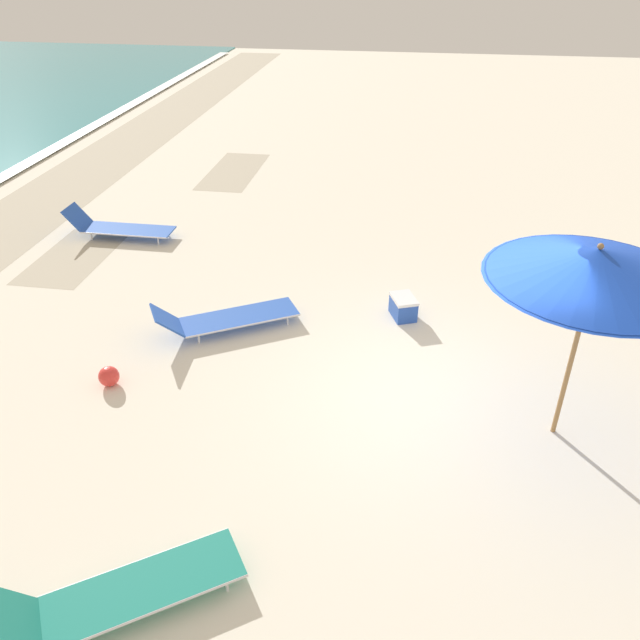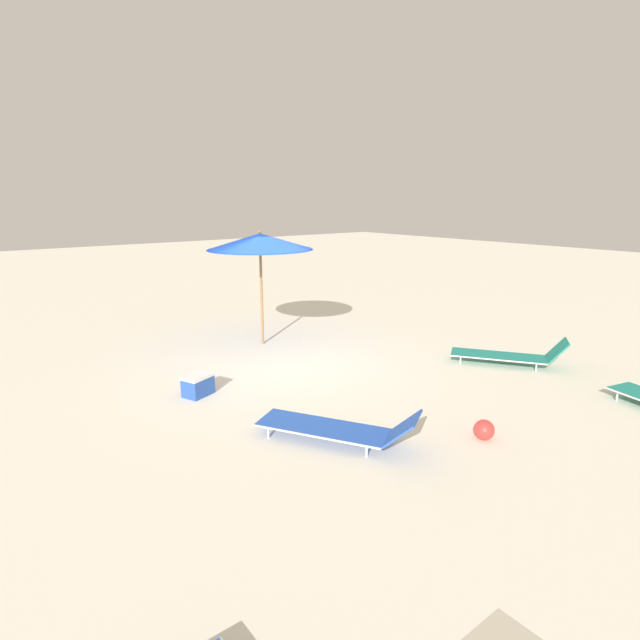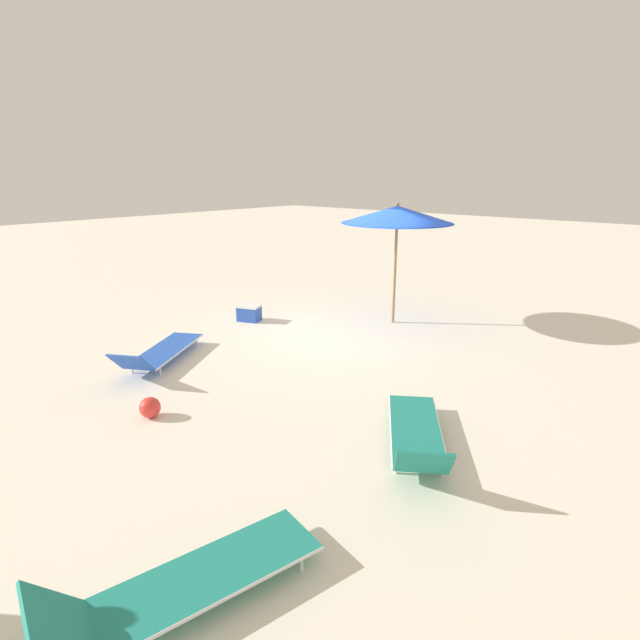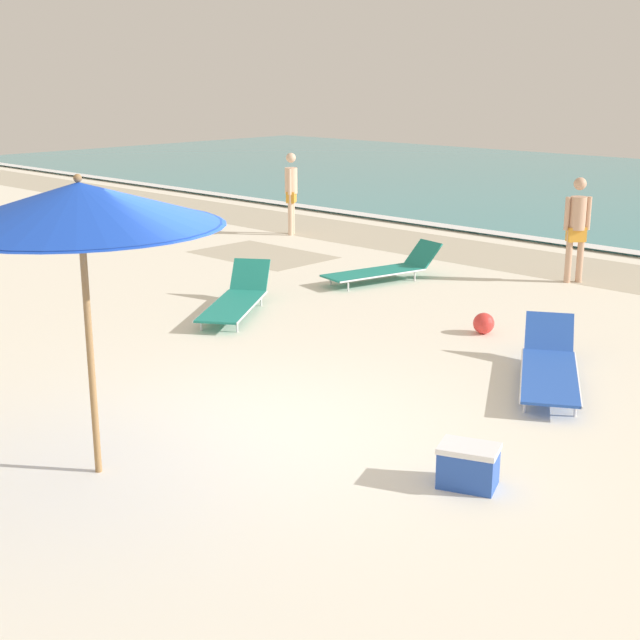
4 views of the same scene
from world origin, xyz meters
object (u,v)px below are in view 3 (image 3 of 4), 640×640
object	(u,v)px
beach_umbrella	(397,215)
beach_ball	(150,407)
sun_lounger_under_umbrella	(160,352)
cooler_box	(249,313)
sun_lounger_beside_umbrella	(184,581)
sun_lounger_near_water_right	(417,435)

from	to	relation	value
beach_umbrella	beach_ball	world-z (taller)	beach_umbrella
sun_lounger_under_umbrella	cooler_box	world-z (taller)	sun_lounger_under_umbrella
sun_lounger_under_umbrella	cooler_box	bearing A→B (deg)	-104.05
beach_ball	sun_lounger_under_umbrella	bearing A→B (deg)	-35.88
sun_lounger_under_umbrella	beach_ball	xyz separation A→B (m)	(-1.68, 1.21, -0.07)
sun_lounger_beside_umbrella	cooler_box	size ratio (longest dim) A/B	3.77
sun_lounger_near_water_right	cooler_box	world-z (taller)	sun_lounger_near_water_right
beach_ball	cooler_box	size ratio (longest dim) A/B	0.49
sun_lounger_beside_umbrella	cooler_box	bearing A→B (deg)	-31.84
beach_umbrella	sun_lounger_under_umbrella	size ratio (longest dim) A/B	1.16
sun_lounger_under_umbrella	beach_umbrella	bearing A→B (deg)	-140.00
beach_umbrella	cooler_box	distance (m)	3.91
sun_lounger_under_umbrella	sun_lounger_beside_umbrella	xyz separation A→B (m)	(-4.67, 2.72, 0.00)
sun_lounger_under_umbrella	cooler_box	xyz separation A→B (m)	(0.81, -2.79, -0.02)
sun_lounger_under_umbrella	beach_ball	world-z (taller)	sun_lounger_under_umbrella
beach_umbrella	cooler_box	world-z (taller)	beach_umbrella
sun_lounger_under_umbrella	sun_lounger_beside_umbrella	world-z (taller)	sun_lounger_beside_umbrella
beach_umbrella	sun_lounger_near_water_right	size ratio (longest dim) A/B	1.22
sun_lounger_beside_umbrella	sun_lounger_near_water_right	distance (m)	3.13
beach_umbrella	beach_ball	bearing A→B (deg)	89.48
sun_lounger_near_water_right	sun_lounger_under_umbrella	bearing A→B (deg)	-29.37
sun_lounger_near_water_right	beach_ball	bearing A→B (deg)	-7.45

